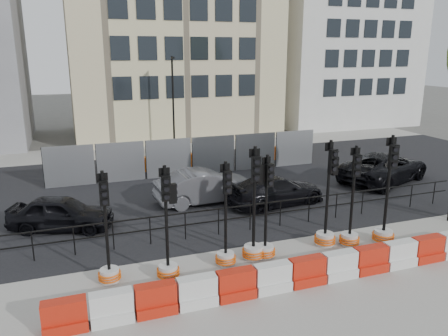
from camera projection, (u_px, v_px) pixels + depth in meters
name	position (u px, v px, depth m)	size (l,w,h in m)	color
ground	(264.00, 244.00, 14.67)	(120.00, 120.00, 0.00)	#51514C
sidewalk_near	(310.00, 287.00, 11.94)	(40.00, 6.00, 0.02)	gray
road	(203.00, 185.00, 21.04)	(40.00, 14.00, 0.03)	black
sidewalk_far	(164.00, 148.00, 29.23)	(40.00, 4.00, 0.02)	gray
building_cream	(169.00, 14.00, 33.01)	(15.00, 10.06, 18.00)	#C3B08E
building_white	(338.00, 31.00, 38.15)	(12.00, 9.06, 16.00)	silver
kerb_railing	(250.00, 213.00, 15.59)	(18.00, 0.04, 1.00)	black
heras_fencing	(197.00, 158.00, 23.67)	(14.33, 1.72, 2.00)	gray
lamp_post_far	(173.00, 101.00, 27.64)	(0.12, 0.56, 6.00)	black
barrier_row	(307.00, 272.00, 12.03)	(13.60, 0.50, 0.80)	red
traffic_signal_a	(109.00, 260.00, 12.08)	(0.64, 0.64, 3.23)	beige
traffic_signal_b	(168.00, 253.00, 12.24)	(0.66, 0.66, 3.33)	beige
traffic_signal_c	(226.00, 245.00, 13.06)	(0.64, 0.64, 3.23)	beige
traffic_signal_d	(254.00, 233.00, 13.38)	(0.71, 0.71, 3.59)	beige
traffic_signal_e	(266.00, 237.00, 13.53)	(0.65, 0.65, 3.31)	beige
traffic_signal_f	(327.00, 221.00, 14.35)	(0.70, 0.70, 3.58)	beige
traffic_signal_g	(350.00, 226.00, 14.38)	(0.67, 0.67, 3.41)	beige
traffic_signal_h	(385.00, 221.00, 14.58)	(0.73, 0.73, 3.70)	beige
car_a	(61.00, 213.00, 15.72)	(3.96, 2.65, 1.25)	black
car_b	(206.00, 186.00, 18.56)	(4.42, 1.80, 1.43)	#4F4F54
car_c	(276.00, 191.00, 18.28)	(4.49, 2.30, 1.25)	black
car_d	(384.00, 167.00, 21.54)	(5.82, 4.21, 1.47)	black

